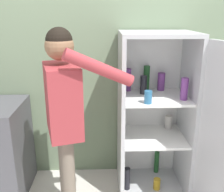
{
  "coord_description": "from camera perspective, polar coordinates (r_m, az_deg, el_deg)",
  "views": [
    {
      "loc": [
        -0.1,
        -1.7,
        1.75
      ],
      "look_at": [
        -0.02,
        0.63,
        1.0
      ],
      "focal_mm": 42.0,
      "sensor_mm": 36.0,
      "label": 1
    }
  ],
  "objects": [
    {
      "name": "person",
      "position": [
        2.13,
        -10.39,
        -1.87
      ],
      "size": [
        0.74,
        0.57,
        1.64
      ],
      "color": "#726656",
      "rests_on": "ground_plane"
    },
    {
      "name": "refrigerator",
      "position": [
        2.51,
        11.92,
        -5.01
      ],
      "size": [
        0.92,
        1.23,
        1.58
      ],
      "color": "#B7BABC",
      "rests_on": "ground_plane"
    },
    {
      "name": "wall_back",
      "position": [
        2.72,
        0.17,
        7.83
      ],
      "size": [
        7.0,
        0.06,
        2.55
      ],
      "color": "gray",
      "rests_on": "ground_plane"
    }
  ]
}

